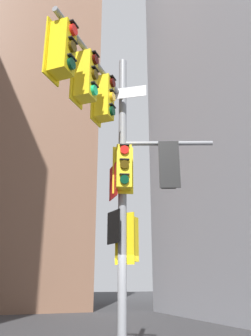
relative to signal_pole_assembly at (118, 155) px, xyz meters
name	(u,v)px	position (x,y,z in m)	size (l,w,h in m)	color
building_mid_block	(17,98)	(-2.37, 23.44, 14.03)	(12.82, 12.82, 37.19)	brown
signal_pole_assembly	(118,155)	(0.00, 0.00, 0.00)	(4.24, 2.89, 7.50)	gray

